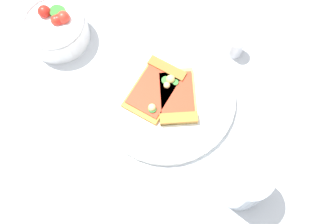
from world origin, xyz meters
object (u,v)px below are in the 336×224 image
pizza_slice_near (157,87)px  soda_glass (244,182)px  salad_bowl (56,28)px  pepper_shaker (236,45)px  plate (167,99)px  pizza_slice_far (177,99)px

pizza_slice_near → soda_glass: soda_glass is taller
salad_bowl → pepper_shaker: 0.36m
plate → pepper_shaker: size_ratio=4.41×
pizza_slice_near → soda_glass: bearing=-152.6°
plate → soda_glass: size_ratio=2.26×
pizza_slice_far → salad_bowl: (0.19, 0.21, 0.01)m
pizza_slice_far → plate: bearing=63.5°
salad_bowl → pepper_shaker: salad_bowl is taller
salad_bowl → pepper_shaker: (-0.10, -0.35, -0.00)m
plate → pizza_slice_far: (-0.01, -0.02, 0.01)m
pizza_slice_far → salad_bowl: 0.28m
soda_glass → pepper_shaker: soda_glass is taller
plate → pepper_shaker: pepper_shaker is taller
pizza_slice_far → soda_glass: soda_glass is taller
pizza_slice_near → pepper_shaker: pepper_shaker is taller
pizza_slice_far → pepper_shaker: pepper_shaker is taller
pizza_slice_far → soda_glass: (-0.19, -0.08, 0.04)m
pizza_slice_near → soda_glass: size_ratio=1.18×
plate → soda_glass: soda_glass is taller
soda_glass → salad_bowl: bearing=37.7°
pizza_slice_near → pizza_slice_far: size_ratio=1.17×
pizza_slice_far → salad_bowl: bearing=47.9°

